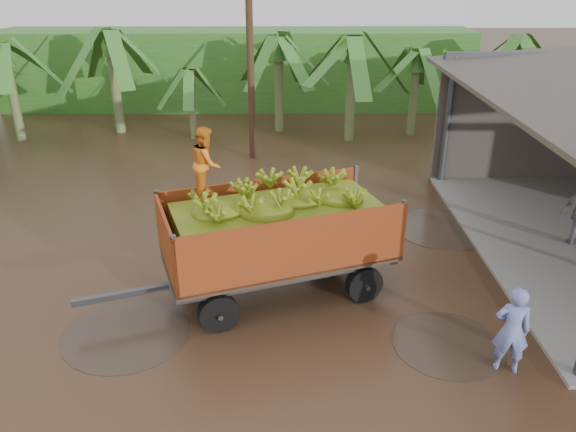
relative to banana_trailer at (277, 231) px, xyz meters
The scene contains 6 objects.
ground 1.64m from the banana_trailer, 93.62° to the left, with size 100.00×100.00×0.00m, color black.
hedge_north 16.94m from the banana_trailer, 96.96° to the left, with size 22.00×3.00×3.60m, color #2D661E.
banana_trailer is the anchor object (origin of this frame).
man_blue 4.87m from the banana_trailer, 33.29° to the right, with size 0.61×0.40×1.68m, color #6E7DC9.
utility_pole 9.51m from the banana_trailer, 96.15° to the left, with size 1.20×0.24×8.50m.
banana_plants 9.29m from the banana_trailer, 117.76° to the left, with size 25.07×20.66×4.21m.
Camera 1 is at (0.20, -11.33, 6.62)m, focal length 35.00 mm.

